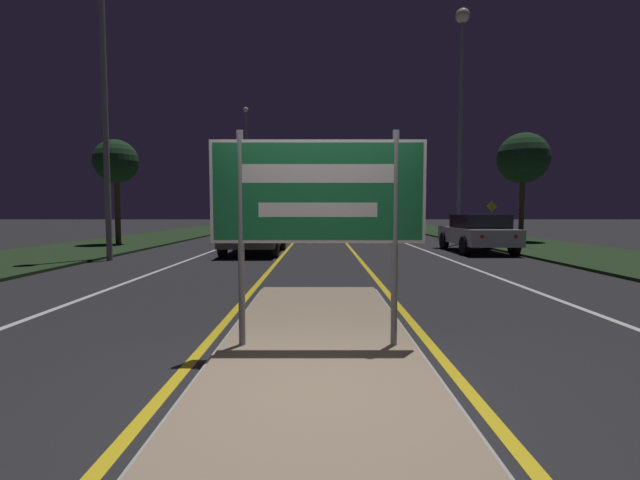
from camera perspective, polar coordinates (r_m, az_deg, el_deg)
name	(u,v)px	position (r m, az deg, el deg)	size (l,w,h in m)	color
ground_plane	(319,398)	(3.80, -0.15, -20.26)	(160.00, 160.00, 0.00)	#232326
median_island	(319,350)	(4.82, -0.07, -14.42)	(2.24, 7.22, 0.10)	#999993
verge_left	(149,239)	(25.37, -21.83, 0.14)	(5.00, 100.00, 0.08)	#1E3319
verge_right	(494,239)	(25.36, 22.16, 0.12)	(5.00, 100.00, 0.08)	#1E3319
centre_line_yellow_left	(302,235)	(28.54, -2.46, 0.71)	(0.12, 70.00, 0.01)	gold
centre_line_yellow_right	(341,235)	(28.54, 2.79, 0.71)	(0.12, 70.00, 0.01)	gold
lane_line_white_left	(258,235)	(28.82, -8.21, 0.71)	(0.12, 70.00, 0.01)	silver
lane_line_white_right	(384,235)	(28.82, 8.55, 0.70)	(0.12, 70.00, 0.01)	silver
edge_line_white_left	(214,235)	(29.41, -14.01, 0.70)	(0.10, 70.00, 0.01)	silver
edge_line_white_right	(429,235)	(29.40, 14.34, 0.69)	(0.10, 70.00, 0.01)	silver
highway_sign	(319,199)	(4.58, -0.07, 5.54)	(2.30, 0.07, 2.31)	gray
streetlight_left_near	(105,39)	(15.92, -26.79, 22.78)	(0.56, 0.56, 10.45)	gray
streetlight_left_far	(248,158)	(40.01, -9.59, 10.75)	(0.45, 0.45, 10.93)	gray
streetlight_right_near	(463,83)	(21.69, 18.52, 19.18)	(0.63, 0.63, 10.69)	gray
car_receding_0	(479,232)	(17.35, 20.45, 0.96)	(1.97, 4.15, 1.43)	#B7B7BC
car_receding_1	(362,223)	(29.93, 5.56, 2.27)	(1.85, 4.83, 1.37)	black
car_receding_2	(388,221)	(38.43, 9.09, 2.53)	(1.88, 4.29, 1.34)	navy
car_approaching_0	(257,233)	(16.06, -8.39, 0.94)	(2.01, 4.63, 1.42)	#4C514C
car_approaching_1	(241,222)	(31.84, -10.44, 2.36)	(1.84, 4.35, 1.50)	maroon
car_approaching_2	(297,220)	(41.12, -3.08, 2.67)	(2.02, 4.54, 1.38)	maroon
warning_sign	(494,215)	(27.06, 22.13, 3.07)	(0.60, 0.06, 2.06)	gray
roadside_palm_left	(118,163)	(21.42, -25.34, 9.31)	(1.92, 1.92, 4.67)	#4C3823
roadside_palm_right	(525,159)	(23.63, 25.68, 9.75)	(2.47, 2.47, 5.33)	#4C3823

